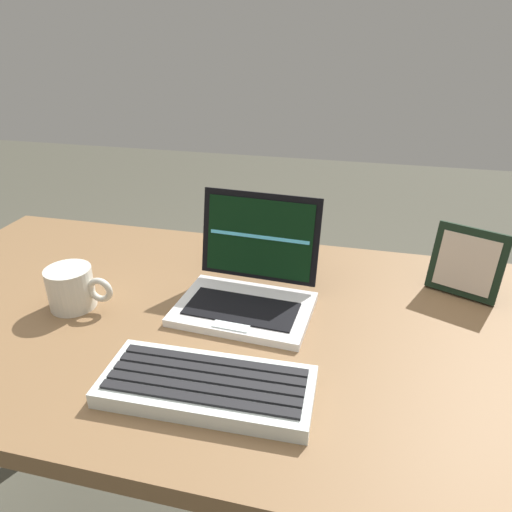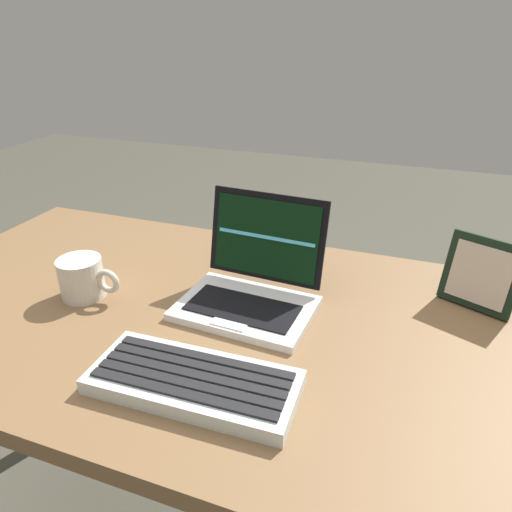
# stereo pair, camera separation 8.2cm
# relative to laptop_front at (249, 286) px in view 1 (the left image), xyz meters

# --- Properties ---
(desk) EXTENTS (1.31, 0.73, 0.75)m
(desk) POSITION_rel_laptop_front_xyz_m (-0.09, -0.06, -0.14)
(desk) COLOR brown
(desk) RESTS_ON ground
(laptop_front) EXTENTS (0.27, 0.23, 0.20)m
(laptop_front) POSITION_rel_laptop_front_xyz_m (0.00, 0.00, 0.00)
(laptop_front) COLOR silver
(laptop_front) RESTS_ON desk
(external_keyboard) EXTENTS (0.32, 0.14, 0.03)m
(external_keyboard) POSITION_rel_laptop_front_xyz_m (0.00, -0.26, -0.03)
(external_keyboard) COLOR silver
(external_keyboard) RESTS_ON desk
(photo_frame) EXTENTS (0.14, 0.09, 0.14)m
(photo_frame) POSITION_rel_laptop_front_xyz_m (0.42, 0.14, 0.03)
(photo_frame) COLOR black
(photo_frame) RESTS_ON desk
(coffee_mug) EXTENTS (0.13, 0.09, 0.08)m
(coffee_mug) POSITION_rel_laptop_front_xyz_m (-0.33, -0.09, -0.00)
(coffee_mug) COLOR silver
(coffee_mug) RESTS_ON desk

